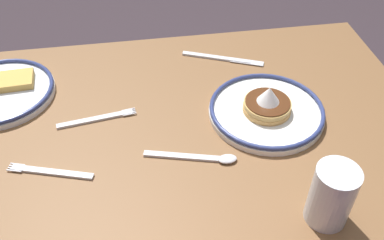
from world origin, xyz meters
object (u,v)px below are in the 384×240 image
object	(u,v)px
drinking_glass	(331,198)
fork_far	(97,119)
tea_spoon	(203,158)
plate_near_main	(267,109)
butter_knife	(223,58)
fork_near	(50,172)

from	to	relation	value
drinking_glass	fork_far	size ratio (longest dim) A/B	0.68
fork_far	tea_spoon	size ratio (longest dim) A/B	0.95
plate_near_main	tea_spoon	size ratio (longest dim) A/B	1.39
drinking_glass	butter_knife	distance (m)	0.54
plate_near_main	tea_spoon	distance (m)	0.21
fork_far	drinking_glass	bearing A→B (deg)	141.12
drinking_glass	tea_spoon	bearing A→B (deg)	-41.96
plate_near_main	drinking_glass	world-z (taller)	drinking_glass
plate_near_main	fork_near	bearing A→B (deg)	11.98
fork_near	tea_spoon	distance (m)	0.32
plate_near_main	butter_knife	xyz separation A→B (m)	(0.05, -0.24, -0.01)
plate_near_main	fork_near	distance (m)	0.50
fork_near	fork_far	world-z (taller)	same
fork_near	tea_spoon	size ratio (longest dim) A/B	0.92
fork_near	tea_spoon	xyz separation A→B (m)	(-0.32, 0.01, 0.00)
fork_near	butter_knife	world-z (taller)	same
butter_knife	tea_spoon	distance (m)	0.37
butter_knife	fork_near	bearing A→B (deg)	38.25
fork_near	butter_knife	distance (m)	0.55
drinking_glass	butter_knife	world-z (taller)	drinking_glass
plate_near_main	fork_near	world-z (taller)	plate_near_main
fork_near	fork_far	size ratio (longest dim) A/B	0.97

